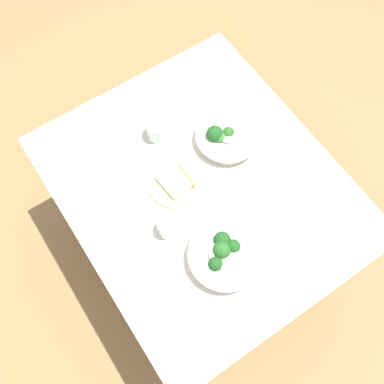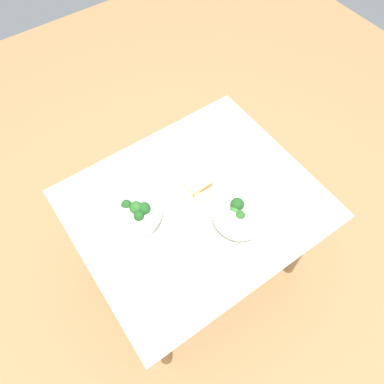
% 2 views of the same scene
% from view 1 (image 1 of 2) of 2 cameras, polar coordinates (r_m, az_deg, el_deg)
% --- Properties ---
extents(ground_plane, '(6.00, 6.00, 0.00)m').
position_cam_1_polar(ground_plane, '(2.48, 0.89, -6.68)').
color(ground_plane, '#9E7547').
extents(dining_table, '(1.17, 0.99, 0.76)m').
position_cam_1_polar(dining_table, '(1.88, 1.16, -0.88)').
color(dining_table, beige).
rests_on(dining_table, ground_plane).
extents(broccoli_bowl_far, '(0.26, 0.26, 0.11)m').
position_cam_1_polar(broccoli_bowl_far, '(1.63, 4.04, -7.80)').
color(broccoli_bowl_far, white).
rests_on(broccoli_bowl_far, dining_table).
extents(broccoli_bowl_near, '(0.25, 0.25, 0.10)m').
position_cam_1_polar(broccoli_bowl_near, '(1.83, 4.18, 6.85)').
color(broccoli_bowl_near, silver).
rests_on(broccoli_bowl_near, dining_table).
extents(bread_side_plate, '(0.21, 0.21, 0.03)m').
position_cam_1_polar(bread_side_plate, '(1.76, -2.06, 1.19)').
color(bread_side_plate, '#B7D684').
rests_on(bread_side_plate, dining_table).
extents(water_glass_center, '(0.07, 0.07, 0.08)m').
position_cam_1_polar(water_glass_center, '(1.66, -3.05, -4.40)').
color(water_glass_center, silver).
rests_on(water_glass_center, dining_table).
extents(water_glass_side, '(0.08, 0.08, 0.09)m').
position_cam_1_polar(water_glass_side, '(1.83, -4.34, 7.71)').
color(water_glass_side, silver).
rests_on(water_glass_side, dining_table).
extents(fork_by_far_bowl, '(0.10, 0.02, 0.00)m').
position_cam_1_polar(fork_by_far_bowl, '(1.74, 10.05, -2.42)').
color(fork_by_far_bowl, '#B7B7BC').
rests_on(fork_by_far_bowl, dining_table).
extents(fork_by_near_bowl, '(0.05, 0.09, 0.00)m').
position_cam_1_polar(fork_by_near_bowl, '(1.84, -2.21, 5.68)').
color(fork_by_near_bowl, '#B7B7BC').
rests_on(fork_by_near_bowl, dining_table).
extents(table_knife_left, '(0.08, 0.18, 0.00)m').
position_cam_1_polar(table_knife_left, '(1.93, -5.11, 9.68)').
color(table_knife_left, '#B7B7BC').
rests_on(table_knife_left, dining_table).
extents(table_knife_right, '(0.18, 0.08, 0.00)m').
position_cam_1_polar(table_knife_right, '(1.72, -6.64, -2.85)').
color(table_knife_right, '#B7B7BC').
rests_on(table_knife_right, dining_table).
extents(napkin_folded_upper, '(0.21, 0.17, 0.01)m').
position_cam_1_polar(napkin_folded_upper, '(1.75, 2.91, -0.07)').
color(napkin_folded_upper, '#B1A997').
rests_on(napkin_folded_upper, dining_table).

